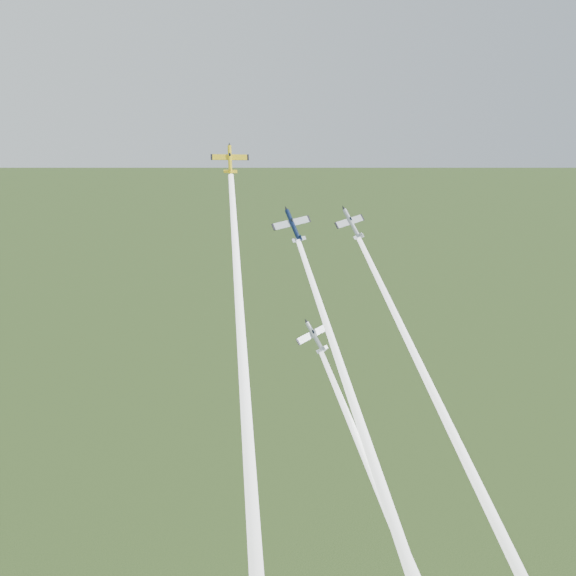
{
  "coord_description": "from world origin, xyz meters",
  "views": [
    {
      "loc": [
        -60.58,
        -121.4,
        131.73
      ],
      "look_at": [
        0.0,
        -6.0,
        92.0
      ],
      "focal_mm": 45.0,
      "sensor_mm": 36.0,
      "label": 1
    }
  ],
  "objects": [
    {
      "name": "plane_silver_low",
      "position": [
        3.71,
        -9.86,
        82.87
      ],
      "size": [
        9.8,
        6.94,
        8.38
      ],
      "primitive_type": null,
      "rotation": [
        0.95,
        -0.18,
        0.23
      ],
      "color": "silver"
    },
    {
      "name": "smoke_trail_silver_right",
      "position": [
        23.7,
        -24.18,
        69.09
      ],
      "size": [
        15.98,
        43.71,
        62.02
      ],
      "primitive_type": null,
      "rotation": [
        -0.62,
        0.0,
        0.31
      ],
      "color": "white"
    },
    {
      "name": "plane_silver_right",
      "position": [
        16.58,
        -1.85,
        102.02
      ],
      "size": [
        10.09,
        8.03,
        8.01
      ],
      "primitive_type": null,
      "rotation": [
        0.95,
        -0.06,
        0.31
      ],
      "color": "#ABB2B9"
    },
    {
      "name": "plane_yellow",
      "position": [
        -8.56,
        0.4,
        115.96
      ],
      "size": [
        8.32,
        6.89,
        6.44
      ],
      "primitive_type": null,
      "rotation": [
        0.95,
        0.03,
        -0.34
      ],
      "color": "yellow"
    },
    {
      "name": "smoke_trail_silver_low",
      "position": [
        7.86,
        -27.97,
        56.77
      ],
      "size": [
        10.24,
        35.03,
        48.35
      ],
      "primitive_type": null,
      "rotation": [
        -0.62,
        0.0,
        0.23
      ],
      "color": "white"
    },
    {
      "name": "smoke_trail_yellow",
      "position": [
        -16.03,
        -20.63,
        84.62
      ],
      "size": [
        16.59,
        41.19,
        58.85
      ],
      "primitive_type": null,
      "rotation": [
        -0.62,
        0.0,
        -0.34
      ],
      "color": "white"
    },
    {
      "name": "smoke_trail_navy",
      "position": [
        6.35,
        -21.17,
        71.1
      ],
      "size": [
        5.37,
        42.73,
        58.58
      ],
      "primitive_type": null,
      "rotation": [
        -0.62,
        0.0,
        0.07
      ],
      "color": "white"
    },
    {
      "name": "plane_navy",
      "position": [
        4.79,
        1.0,
        102.3
      ],
      "size": [
        9.58,
        6.61,
        8.55
      ],
      "primitive_type": null,
      "rotation": [
        0.95,
        -0.1,
        0.07
      ],
      "color": "#0E1B3E"
    }
  ]
}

